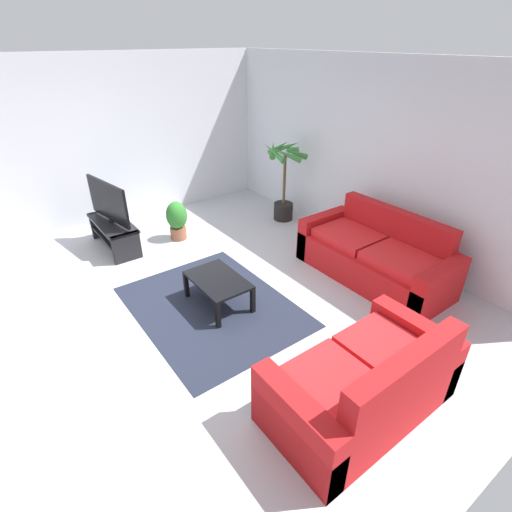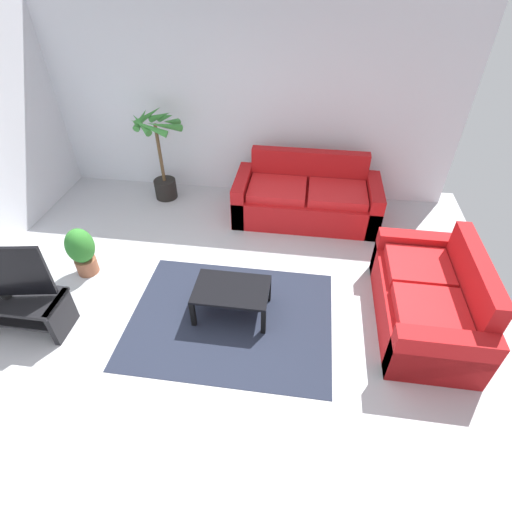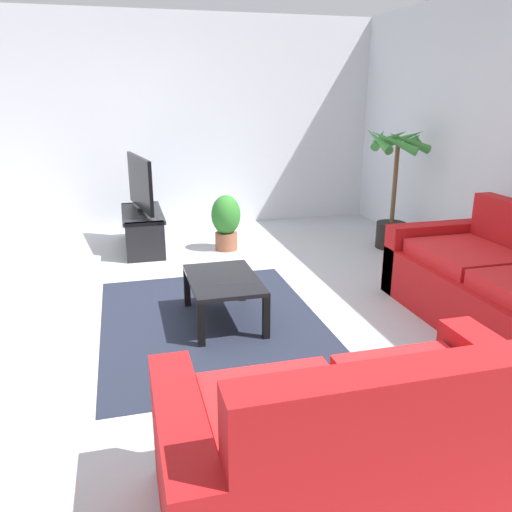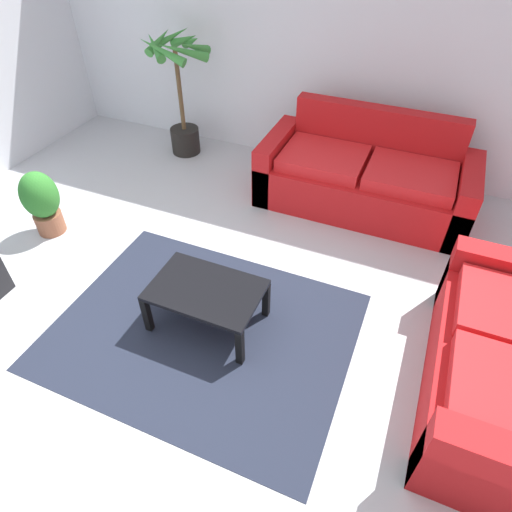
{
  "view_description": "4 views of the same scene",
  "coord_description": "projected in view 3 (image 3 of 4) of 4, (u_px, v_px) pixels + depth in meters",
  "views": [
    {
      "loc": [
        3.62,
        -1.69,
        2.88
      ],
      "look_at": [
        0.43,
        0.67,
        0.64
      ],
      "focal_mm": 27.32,
      "sensor_mm": 36.0,
      "label": 1
    },
    {
      "loc": [
        0.89,
        -2.65,
        3.29
      ],
      "look_at": [
        0.41,
        0.73,
        0.45
      ],
      "focal_mm": 27.43,
      "sensor_mm": 36.0,
      "label": 2
    },
    {
      "loc": [
        3.9,
        -0.45,
        1.74
      ],
      "look_at": [
        0.54,
        0.44,
        0.63
      ],
      "focal_mm": 36.03,
      "sensor_mm": 36.0,
      "label": 3
    },
    {
      "loc": [
        1.41,
        -1.61,
        2.64
      ],
      "look_at": [
        0.53,
        0.44,
        0.64
      ],
      "focal_mm": 30.72,
      "sensor_mm": 36.0,
      "label": 4
    }
  ],
  "objects": [
    {
      "name": "area_rug",
      "position": [
        212.0,
        322.0,
        4.07
      ],
      "size": [
        2.2,
        1.7,
        0.01
      ],
      "primitive_type": "cube",
      "color": "#1E2333",
      "rests_on": "ground"
    },
    {
      "name": "ground_plane",
      "position": [
        188.0,
        313.0,
        4.23
      ],
      "size": [
        6.6,
        6.6,
        0.0
      ],
      "primitive_type": "plane",
      "color": "#B2B2B7"
    },
    {
      "name": "tv_stand",
      "position": [
        143.0,
        224.0,
        5.93
      ],
      "size": [
        1.1,
        0.45,
        0.44
      ],
      "color": "black",
      "rests_on": "ground"
    },
    {
      "name": "couch_main",
      "position": [
        508.0,
        294.0,
        3.83
      ],
      "size": [
        2.04,
        0.9,
        0.9
      ],
      "color": "red",
      "rests_on": "ground"
    },
    {
      "name": "coffee_table",
      "position": [
        223.0,
        284.0,
        4.0
      ],
      "size": [
        0.8,
        0.53,
        0.37
      ],
      "color": "black",
      "rests_on": "ground"
    },
    {
      "name": "tv",
      "position": [
        140.0,
        183.0,
        5.78
      ],
      "size": [
        1.04,
        0.22,
        0.63
      ],
      "color": "black",
      "rests_on": "tv_stand"
    },
    {
      "name": "wall_left",
      "position": [
        153.0,
        124.0,
        6.58
      ],
      "size": [
        0.06,
        6.0,
        2.7
      ],
      "primitive_type": "cube",
      "color": "silver",
      "rests_on": "ground"
    },
    {
      "name": "potted_plant_small",
      "position": [
        226.0,
        220.0,
        5.85
      ],
      "size": [
        0.33,
        0.33,
        0.64
      ],
      "color": "brown",
      "rests_on": "ground"
    },
    {
      "name": "potted_palm",
      "position": [
        394.0,
        188.0,
        5.81
      ],
      "size": [
        0.77,
        0.77,
        1.39
      ],
      "color": "black",
      "rests_on": "ground"
    },
    {
      "name": "couch_loveseat",
      "position": [
        361.0,
        454.0,
        2.14
      ],
      "size": [
        0.9,
        1.65,
        0.9
      ],
      "color": "red",
      "rests_on": "ground"
    }
  ]
}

